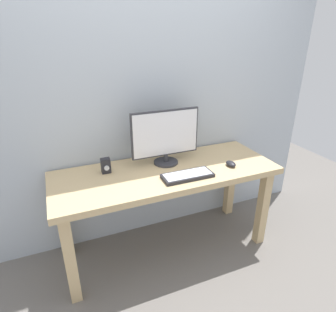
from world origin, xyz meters
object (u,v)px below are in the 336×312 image
object	(u,v)px
keyboard_primary	(188,175)
mouse	(231,164)
desk	(166,182)
monitor	(165,136)
audio_controller	(106,166)

from	to	relation	value
keyboard_primary	mouse	world-z (taller)	mouse
desk	keyboard_primary	size ratio (longest dim) A/B	4.56
monitor	audio_controller	xyz separation A→B (m)	(-0.50, 0.01, -0.18)
monitor	audio_controller	world-z (taller)	monitor
monitor	audio_controller	size ratio (longest dim) A/B	4.84
mouse	audio_controller	distance (m)	1.01
monitor	keyboard_primary	xyz separation A→B (m)	(0.06, -0.31, -0.22)
desk	mouse	distance (m)	0.55
monitor	mouse	world-z (taller)	monitor
desk	audio_controller	world-z (taller)	audio_controller
monitor	keyboard_primary	world-z (taller)	monitor
desk	monitor	xyz separation A→B (m)	(0.05, 0.13, 0.34)
desk	audio_controller	bearing A→B (deg)	162.48
mouse	keyboard_primary	bearing A→B (deg)	-175.26
desk	keyboard_primary	distance (m)	0.24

